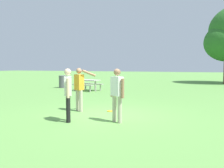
% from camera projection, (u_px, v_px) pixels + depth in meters
% --- Properties ---
extents(ground_plane, '(120.00, 120.00, 0.00)m').
position_uv_depth(ground_plane, '(106.00, 115.00, 8.40)').
color(ground_plane, '#609947').
extents(person_thrower, '(0.82, 0.56, 1.64)m').
position_uv_depth(person_thrower, '(79.00, 86.00, 9.10)').
color(person_thrower, '#B7AD93').
rests_on(person_thrower, ground).
extents(person_catcher, '(0.54, 0.38, 1.64)m').
position_uv_depth(person_catcher, '(117.00, 92.00, 7.29)').
color(person_catcher, '#B7AD93').
rests_on(person_catcher, ground).
extents(person_bystander, '(0.39, 0.53, 1.64)m').
position_uv_depth(person_bystander, '(68.00, 91.00, 7.39)').
color(person_bystander, black).
rests_on(person_bystander, ground).
extents(frisbee, '(0.24, 0.24, 0.03)m').
position_uv_depth(frisbee, '(110.00, 111.00, 9.12)').
color(frisbee, yellow).
rests_on(frisbee, ground).
extents(picnic_table_near, '(1.95, 1.73, 0.77)m').
position_uv_depth(picnic_table_near, '(88.00, 83.00, 16.58)').
color(picnic_table_near, '#B2ADA3').
rests_on(picnic_table_near, ground).
extents(trash_can_beside_table, '(0.59, 0.59, 0.96)m').
position_uv_depth(trash_can_beside_table, '(63.00, 82.00, 18.79)').
color(trash_can_beside_table, '#515156').
rests_on(trash_can_beside_table, ground).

